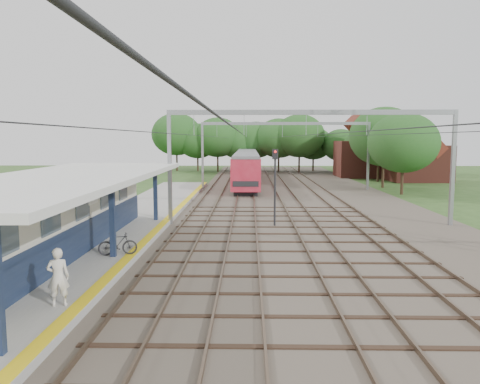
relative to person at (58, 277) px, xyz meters
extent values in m
plane|color=#2D4C1E|center=(5.82, -0.15, -1.23)|extent=(160.00, 160.00, 0.00)
cube|color=#473D33|center=(9.82, 29.85, -1.18)|extent=(18.00, 90.00, 0.10)
cube|color=gray|center=(-1.68, 13.85, -1.05)|extent=(5.00, 52.00, 0.35)
cube|color=yellow|center=(0.57, 13.85, -0.87)|extent=(0.45, 52.00, 0.01)
cube|color=beige|center=(-3.08, 6.85, 0.82)|extent=(3.20, 18.00, 3.40)
cube|color=#111D37|center=(-1.46, 6.85, -0.18)|extent=(0.06, 18.00, 1.40)
cube|color=slate|center=(-1.45, 6.85, 1.32)|extent=(0.05, 16.00, 1.30)
cube|color=#111D37|center=(-0.08, 5.85, 0.72)|extent=(0.22, 0.22, 3.20)
cube|color=#111D37|center=(-0.08, 14.85, 0.72)|extent=(0.22, 0.22, 3.20)
cube|color=silver|center=(-1.98, 5.85, 2.44)|extent=(6.40, 20.00, 0.24)
cube|color=white|center=(-0.18, 3.85, 1.77)|extent=(0.06, 0.85, 0.26)
cube|color=brown|center=(1.60, 29.85, -1.05)|extent=(0.07, 88.00, 0.15)
cube|color=brown|center=(3.04, 29.85, -1.05)|extent=(0.07, 88.00, 0.15)
cube|color=brown|center=(4.60, 29.85, -1.05)|extent=(0.07, 88.00, 0.15)
cube|color=brown|center=(6.04, 29.85, -1.05)|extent=(0.07, 88.00, 0.15)
cube|color=brown|center=(8.30, 29.85, -1.05)|extent=(0.07, 88.00, 0.15)
cube|color=brown|center=(9.74, 29.85, -1.05)|extent=(0.07, 88.00, 0.15)
cube|color=brown|center=(11.90, 29.85, -1.05)|extent=(0.07, 88.00, 0.15)
cube|color=brown|center=(13.34, 29.85, -1.05)|extent=(0.07, 88.00, 0.15)
cube|color=gray|center=(0.82, 14.85, 2.27)|extent=(0.22, 0.22, 7.00)
cube|color=gray|center=(17.82, 14.85, 2.27)|extent=(0.22, 0.22, 7.00)
cube|color=gray|center=(9.32, 14.85, 5.62)|extent=(17.00, 0.20, 0.30)
cube|color=gray|center=(0.82, 34.85, 2.27)|extent=(0.22, 0.22, 7.00)
cube|color=gray|center=(17.82, 34.85, 2.27)|extent=(0.22, 0.22, 7.00)
cube|color=gray|center=(9.32, 34.85, 5.62)|extent=(17.00, 0.20, 0.30)
cylinder|color=black|center=(2.32, 29.85, 4.27)|extent=(0.02, 88.00, 0.02)
cylinder|color=black|center=(5.32, 29.85, 4.27)|extent=(0.02, 88.00, 0.02)
cylinder|color=black|center=(9.02, 29.85, 4.27)|extent=(0.02, 88.00, 0.02)
cylinder|color=black|center=(12.62, 29.85, 4.27)|extent=(0.02, 88.00, 0.02)
cylinder|color=#382619|center=(-4.18, 60.85, 0.21)|extent=(0.28, 0.28, 2.88)
ellipsoid|color=#1A491B|center=(-4.18, 60.85, 3.73)|extent=(6.72, 6.72, 5.76)
cylinder|color=#382619|center=(1.82, 62.85, 0.03)|extent=(0.28, 0.28, 2.52)
ellipsoid|color=#1A491B|center=(1.82, 62.85, 3.11)|extent=(5.88, 5.88, 5.04)
cylinder|color=#382619|center=(7.82, 59.85, 0.39)|extent=(0.28, 0.28, 3.24)
ellipsoid|color=#1A491B|center=(7.82, 59.85, 4.35)|extent=(7.56, 7.56, 6.48)
cylinder|color=#382619|center=(13.82, 61.85, 0.12)|extent=(0.28, 0.28, 2.70)
ellipsoid|color=#1A491B|center=(13.82, 61.85, 3.42)|extent=(6.30, 6.30, 5.40)
cylinder|color=#382619|center=(20.32, 37.85, 0.03)|extent=(0.28, 0.28, 2.52)
ellipsoid|color=#1A491B|center=(20.32, 37.85, 3.11)|extent=(5.88, 5.88, 5.04)
cylinder|color=#382619|center=(20.82, 53.85, 0.21)|extent=(0.28, 0.28, 2.88)
ellipsoid|color=#1A491B|center=(20.82, 53.85, 3.73)|extent=(6.72, 6.72, 5.76)
cube|color=brown|center=(26.82, 45.85, 1.02)|extent=(7.00, 6.00, 4.50)
cube|color=maroon|center=(26.82, 45.85, 4.17)|extent=(4.99, 6.12, 4.99)
cube|color=brown|center=(21.82, 51.85, 1.27)|extent=(8.00, 6.00, 5.00)
cube|color=maroon|center=(21.82, 51.85, 4.67)|extent=(5.52, 6.12, 5.52)
imported|color=silver|center=(0.00, 0.00, 0.00)|extent=(0.73, 0.58, 1.76)
imported|color=black|center=(0.04, 6.08, -0.39)|extent=(1.69, 0.83, 0.98)
cube|color=black|center=(5.32, 36.54, -0.91)|extent=(2.18, 15.57, 0.44)
cube|color=#AA192C|center=(5.32, 36.54, 0.79)|extent=(2.73, 16.92, 2.93)
cube|color=black|center=(5.32, 36.54, 1.08)|extent=(2.77, 15.57, 0.85)
cube|color=slate|center=(5.32, 36.54, 2.38)|extent=(2.51, 16.92, 0.28)
cube|color=black|center=(5.32, 54.06, -0.91)|extent=(2.18, 15.57, 0.44)
cube|color=#AA192C|center=(5.32, 54.06, 0.79)|extent=(2.73, 16.92, 2.93)
cube|color=black|center=(5.32, 54.06, 1.08)|extent=(2.77, 15.57, 0.85)
cube|color=slate|center=(5.32, 54.06, 2.38)|extent=(2.51, 16.92, 0.28)
cylinder|color=black|center=(7.17, 14.41, 0.91)|extent=(0.15, 0.15, 4.28)
cube|color=black|center=(7.17, 14.41, 3.15)|extent=(0.36, 0.28, 0.59)
sphere|color=red|center=(7.17, 14.31, 3.30)|extent=(0.15, 0.15, 0.15)
camera|label=1|loc=(5.64, -13.30, 4.04)|focal=35.00mm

